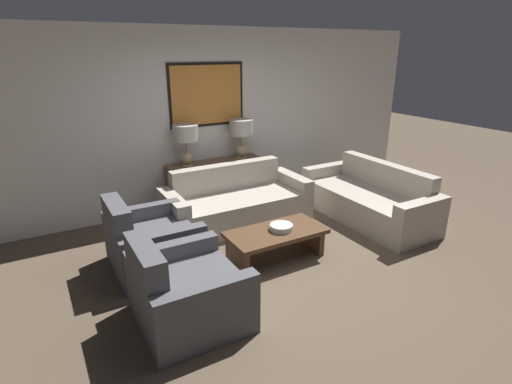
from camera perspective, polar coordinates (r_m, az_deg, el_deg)
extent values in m
plane|color=brown|center=(4.55, 6.47, -11.29)|extent=(20.00, 20.00, 0.00)
cube|color=silver|center=(6.18, -7.09, 10.21)|extent=(7.87, 0.10, 2.65)
cube|color=black|center=(6.08, -7.03, 13.62)|extent=(1.18, 0.01, 0.92)
cube|color=orange|center=(6.07, -7.01, 13.62)|extent=(1.10, 0.02, 0.84)
cube|color=brown|center=(6.17, -5.70, 1.06)|extent=(1.48, 0.40, 0.74)
cylinder|color=tan|center=(5.90, -9.77, 3.86)|extent=(0.15, 0.15, 0.02)
sphere|color=tan|center=(5.87, -9.83, 4.82)|extent=(0.18, 0.18, 0.18)
cylinder|color=#8C7A51|center=(5.83, -9.93, 6.45)|extent=(0.02, 0.02, 0.16)
cylinder|color=#B2ADA3|center=(5.79, -10.04, 8.33)|extent=(0.36, 0.36, 0.23)
cylinder|color=tan|center=(6.24, -2.10, 5.03)|extent=(0.15, 0.15, 0.02)
sphere|color=tan|center=(6.22, -2.11, 5.94)|extent=(0.18, 0.18, 0.18)
cylinder|color=#8C7A51|center=(6.18, -2.13, 7.49)|extent=(0.02, 0.02, 0.16)
cylinder|color=#B2ADA3|center=(6.14, -2.15, 9.27)|extent=(0.36, 0.36, 0.23)
cube|color=#ADA393|center=(5.55, -2.22, -2.82)|extent=(1.66, 0.68, 0.41)
cube|color=#ADA393|center=(5.84, -4.21, 0.29)|extent=(1.66, 0.18, 0.79)
cube|color=#ADA393|center=(5.27, -11.60, -3.53)|extent=(0.18, 0.86, 0.58)
cube|color=#ADA393|center=(6.04, 5.11, -0.11)|extent=(0.18, 0.86, 0.58)
cube|color=#ADA393|center=(5.93, 14.86, -1.98)|extent=(0.68, 1.66, 0.41)
cube|color=#ADA393|center=(6.17, 17.87, 0.41)|extent=(0.18, 1.66, 0.79)
cube|color=#ADA393|center=(6.60, 9.95, 1.39)|extent=(0.86, 0.18, 0.58)
cube|color=#ADA393|center=(5.41, 22.40, -4.04)|extent=(0.86, 0.18, 0.58)
cube|color=#4C331E|center=(4.64, 2.87, -5.82)|extent=(1.14, 0.57, 0.05)
cube|color=#4C331E|center=(4.50, -2.69, -9.30)|extent=(0.07, 0.46, 0.31)
cube|color=#4C331E|center=(4.99, 7.77, -6.39)|extent=(0.07, 0.46, 0.31)
cylinder|color=beige|center=(4.64, 3.63, -5.04)|extent=(0.27, 0.27, 0.07)
cube|color=#4C4C51|center=(4.71, -13.23, -7.61)|extent=(0.72, 0.69, 0.43)
cube|color=#4C4C51|center=(4.54, -18.90, -6.42)|extent=(0.18, 0.69, 0.84)
cube|color=#4C4C51|center=(4.30, -12.78, -9.20)|extent=(0.90, 0.14, 0.59)
cube|color=#4C4C51|center=(5.02, -15.71, -5.04)|extent=(0.90, 0.14, 0.59)
cube|color=#4C4C51|center=(3.80, -8.09, -14.44)|extent=(0.72, 0.69, 0.43)
cube|color=#4C4C51|center=(3.58, -15.13, -13.42)|extent=(0.18, 0.69, 0.84)
cube|color=#4C4C51|center=(3.41, -6.83, -17.24)|extent=(0.90, 0.14, 0.59)
cube|color=#4C4C51|center=(4.07, -11.60, -10.84)|extent=(0.90, 0.14, 0.59)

